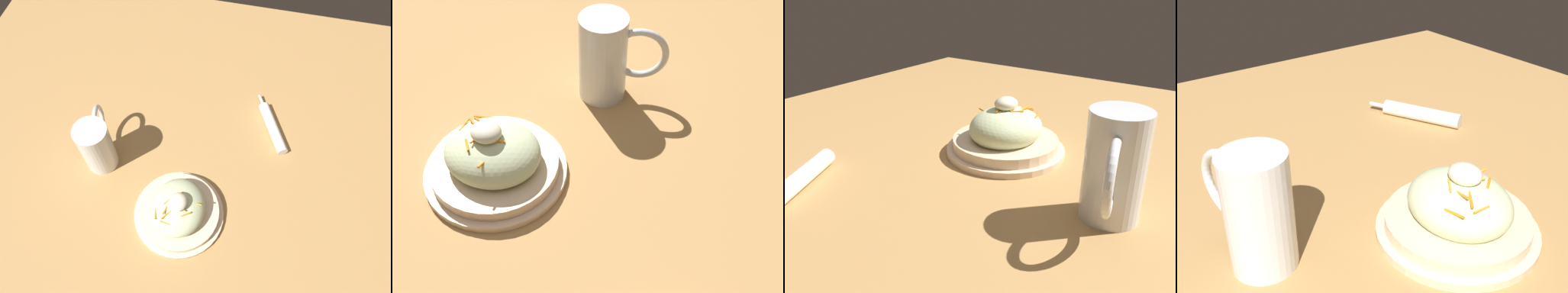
# 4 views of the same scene
# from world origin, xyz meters

# --- Properties ---
(ground_plane) EXTENTS (1.43, 1.43, 0.00)m
(ground_plane) POSITION_xyz_m (0.00, 0.00, 0.00)
(ground_plane) COLOR #B2844C
(salad_plate) EXTENTS (0.22, 0.22, 0.11)m
(salad_plate) POSITION_xyz_m (0.08, 0.05, 0.03)
(salad_plate) COLOR beige
(salad_plate) RESTS_ON ground_plane
(beer_mug) EXTENTS (0.15, 0.08, 0.16)m
(beer_mug) POSITION_xyz_m (-0.03, -0.18, 0.07)
(beer_mug) COLOR white
(beer_mug) RESTS_ON ground_plane
(napkin_roll) EXTENTS (0.18, 0.10, 0.03)m
(napkin_roll) POSITION_xyz_m (-0.22, 0.25, 0.01)
(napkin_roll) COLOR white
(napkin_roll) RESTS_ON ground_plane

